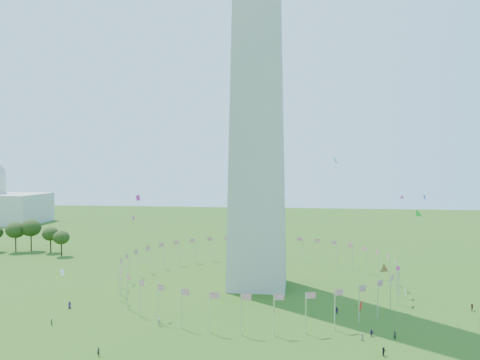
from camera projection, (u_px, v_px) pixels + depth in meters
The scene contains 6 objects.
ground at pixel (235, 354), 89.75m from camera, with size 600.00×600.00×0.00m, color #264D12.
washington_monument at pixel (258, 0), 136.39m from camera, with size 16.80×16.80×169.00m, color #BBB5A6, non-canonical shape.
flag_ring at pixel (257, 271), 139.18m from camera, with size 80.24×80.24×9.00m.
crowd at pixel (321, 352), 88.55m from camera, with size 101.41×67.21×1.91m.
kites_aloft at pixel (315, 245), 111.21m from camera, with size 115.89×61.82×34.31m.
tree_line_west at pixel (10, 238), 193.00m from camera, with size 55.46×16.15×13.09m.
Camera 1 is at (11.88, -87.73, 36.59)m, focal length 35.00 mm.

